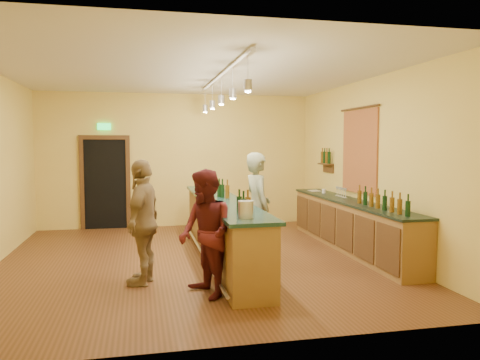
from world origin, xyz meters
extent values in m
plane|color=#512F17|center=(0.00, 0.00, 0.00)|extent=(7.00, 7.00, 0.00)
cube|color=silver|center=(0.00, 0.00, 3.20)|extent=(6.50, 7.00, 0.02)
cube|color=#E0BE54|center=(0.00, 3.50, 1.60)|extent=(6.50, 0.02, 3.20)
cube|color=#E0BE54|center=(0.00, -3.50, 1.60)|extent=(6.50, 0.02, 3.20)
cube|color=#E0BE54|center=(3.25, 0.00, 1.60)|extent=(0.02, 7.00, 3.20)
cube|color=black|center=(-1.70, 3.48, 1.05)|extent=(0.95, 0.06, 2.10)
cube|color=#442814|center=(-2.22, 3.46, 1.05)|extent=(0.10, 0.08, 2.10)
cube|color=#442814|center=(-1.18, 3.46, 1.05)|extent=(0.10, 0.08, 2.10)
cube|color=#442814|center=(-1.70, 3.46, 2.15)|extent=(1.15, 0.08, 0.10)
cube|color=#19E54C|center=(-1.70, 3.45, 2.40)|extent=(0.30, 0.04, 0.15)
cube|color=maroon|center=(3.23, 0.40, 1.85)|extent=(0.03, 1.40, 1.60)
cube|color=#442814|center=(3.16, 1.90, 1.55)|extent=(0.16, 0.55, 0.03)
cube|color=#442814|center=(3.23, 1.90, 1.45)|extent=(0.03, 0.55, 0.18)
cube|color=olive|center=(2.97, 0.20, 0.45)|extent=(0.55, 4.50, 0.90)
cube|color=black|center=(2.97, 0.20, 0.92)|extent=(0.60, 4.55, 0.04)
cylinder|color=silver|center=(2.97, 1.50, 0.99)|extent=(0.09, 0.09, 0.09)
cube|color=silver|center=(2.94, 2.00, 0.95)|extent=(0.22, 0.30, 0.01)
cube|color=olive|center=(0.47, 0.00, 0.50)|extent=(0.60, 5.00, 1.00)
cube|color=#15312D|center=(0.47, 0.00, 1.02)|extent=(0.70, 5.10, 0.05)
cylinder|color=silver|center=(0.11, 0.00, 0.15)|extent=(0.05, 5.00, 0.05)
cylinder|color=silver|center=(0.42, -2.10, 1.16)|extent=(0.20, 0.20, 0.22)
cylinder|color=silver|center=(0.42, 1.20, 1.16)|extent=(0.20, 0.20, 0.22)
cube|color=silver|center=(0.47, 0.00, 3.14)|extent=(0.06, 4.60, 0.05)
cylinder|color=silver|center=(0.47, -2.00, 2.95)|extent=(0.01, 0.01, 0.35)
cylinder|color=#A5A5AD|center=(0.47, -2.00, 2.75)|extent=(0.11, 0.11, 0.14)
cylinder|color=#FFEABF|center=(0.47, -2.00, 2.67)|extent=(0.08, 0.08, 0.02)
cylinder|color=silver|center=(0.47, -1.00, 2.95)|extent=(0.01, 0.01, 0.35)
cylinder|color=#A5A5AD|center=(0.47, -1.00, 2.75)|extent=(0.11, 0.11, 0.14)
cylinder|color=#FFEABF|center=(0.47, -1.00, 2.67)|extent=(0.08, 0.08, 0.02)
cylinder|color=silver|center=(0.47, 0.00, 2.95)|extent=(0.01, 0.01, 0.35)
cylinder|color=#A5A5AD|center=(0.47, 0.00, 2.75)|extent=(0.11, 0.11, 0.14)
cylinder|color=#FFEABF|center=(0.47, 0.00, 2.67)|extent=(0.08, 0.08, 0.02)
cylinder|color=silver|center=(0.47, 1.00, 2.95)|extent=(0.01, 0.01, 0.35)
cylinder|color=#A5A5AD|center=(0.47, 1.00, 2.75)|extent=(0.11, 0.11, 0.14)
cylinder|color=#FFEABF|center=(0.47, 1.00, 2.67)|extent=(0.08, 0.08, 0.02)
cylinder|color=silver|center=(0.47, 2.00, 2.95)|extent=(0.01, 0.01, 0.35)
cylinder|color=#A5A5AD|center=(0.47, 2.00, 2.75)|extent=(0.11, 0.11, 0.14)
cylinder|color=#FFEABF|center=(0.47, 2.00, 2.67)|extent=(0.08, 0.08, 0.02)
imported|color=gray|center=(1.02, -0.36, 0.93)|extent=(0.51, 0.72, 1.86)
imported|color=#59191E|center=(-0.08, -1.95, 0.84)|extent=(0.86, 0.97, 1.67)
imported|color=#997A51|center=(-0.86, -1.18, 0.89)|extent=(0.75, 1.13, 1.78)
cylinder|color=brown|center=(1.22, 2.20, 0.72)|extent=(0.36, 0.36, 0.04)
cylinder|color=brown|center=(1.35, 2.20, 0.35)|extent=(0.04, 0.04, 0.70)
cylinder|color=brown|center=(1.15, 2.32, 0.35)|extent=(0.04, 0.04, 0.70)
cylinder|color=brown|center=(1.15, 2.08, 0.35)|extent=(0.04, 0.04, 0.70)
camera|label=1|loc=(-0.89, -7.90, 2.00)|focal=35.00mm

